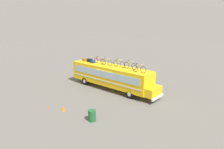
# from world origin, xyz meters

# --- Properties ---
(ground_plane) EXTENTS (120.00, 120.00, 0.00)m
(ground_plane) POSITION_xyz_m (0.00, 0.00, 0.00)
(ground_plane) COLOR #605E59
(bus) EXTENTS (11.97, 2.41, 2.82)m
(bus) POSITION_xyz_m (0.18, 0.00, 1.66)
(bus) COLOR yellow
(bus) RESTS_ON ground
(luggage_bag_1) EXTENTS (0.53, 0.56, 0.39)m
(luggage_bag_1) POSITION_xyz_m (-4.39, -0.02, 3.01)
(luggage_bag_1) COLOR olive
(luggage_bag_1) RESTS_ON bus
(luggage_bag_2) EXTENTS (0.64, 0.42, 0.42)m
(luggage_bag_2) POSITION_xyz_m (-3.51, -0.01, 3.03)
(luggage_bag_2) COLOR black
(luggage_bag_2) RESTS_ON bus
(luggage_bag_3) EXTENTS (0.51, 0.38, 0.35)m
(luggage_bag_3) POSITION_xyz_m (-2.73, -0.14, 3.00)
(luggage_bag_3) COLOR #193899
(luggage_bag_3) RESTS_ON bus
(rooftop_bicycle_1) EXTENTS (1.76, 0.44, 0.87)m
(rooftop_bicycle_1) POSITION_xyz_m (-2.02, 0.18, 3.19)
(rooftop_bicycle_1) COLOR black
(rooftop_bicycle_1) RESTS_ON bus
(rooftop_bicycle_2) EXTENTS (1.68, 0.44, 0.90)m
(rooftop_bicycle_2) POSITION_xyz_m (-0.49, -0.05, 3.20)
(rooftop_bicycle_2) COLOR black
(rooftop_bicycle_2) RESTS_ON bus
(rooftop_bicycle_3) EXTENTS (1.71, 0.44, 0.95)m
(rooftop_bicycle_3) POSITION_xyz_m (1.14, 0.27, 3.21)
(rooftop_bicycle_3) COLOR black
(rooftop_bicycle_3) RESTS_ON bus
(rooftop_bicycle_4) EXTENTS (1.74, 0.44, 0.95)m
(rooftop_bicycle_4) POSITION_xyz_m (2.68, 0.36, 3.22)
(rooftop_bicycle_4) COLOR black
(rooftop_bicycle_4) RESTS_ON bus
(rooftop_bicycle_5) EXTENTS (1.70, 0.44, 0.94)m
(rooftop_bicycle_5) POSITION_xyz_m (4.27, -0.27, 3.21)
(rooftop_bicycle_5) COLOR black
(rooftop_bicycle_5) RESTS_ON bus
(trash_bin) EXTENTS (0.64, 0.64, 0.95)m
(trash_bin) POSITION_xyz_m (4.27, -7.06, 0.47)
(trash_bin) COLOR #1E592D
(trash_bin) RESTS_ON ground
(traffic_cone) EXTENTS (0.36, 0.36, 0.48)m
(traffic_cone) POSITION_xyz_m (0.84, -7.47, 0.24)
(traffic_cone) COLOR orange
(traffic_cone) RESTS_ON ground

